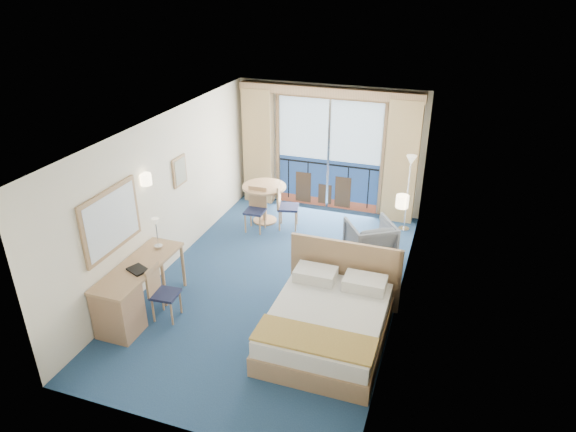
% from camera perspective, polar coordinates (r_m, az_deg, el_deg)
% --- Properties ---
extents(floor, '(6.50, 6.50, 0.00)m').
position_cam_1_polar(floor, '(8.78, -1.17, -7.32)').
color(floor, navy).
rests_on(floor, ground).
extents(room_walls, '(4.04, 6.54, 2.72)m').
position_cam_1_polar(room_walls, '(7.95, -1.29, 3.45)').
color(room_walls, white).
rests_on(room_walls, ground).
extents(balcony_door, '(2.36, 0.03, 2.52)m').
position_cam_1_polar(balcony_door, '(11.05, 4.48, 6.45)').
color(balcony_door, navy).
rests_on(balcony_door, room_walls).
extents(curtain_left, '(0.65, 0.22, 2.55)m').
position_cam_1_polar(curtain_left, '(11.34, -3.31, 7.70)').
color(curtain_left, tan).
rests_on(curtain_left, room_walls).
extents(curtain_right, '(0.65, 0.22, 2.55)m').
position_cam_1_polar(curtain_right, '(10.61, 12.49, 5.83)').
color(curtain_right, tan).
rests_on(curtain_right, room_walls).
extents(pelmet, '(3.80, 0.25, 0.18)m').
position_cam_1_polar(pelmet, '(10.55, 4.63, 13.62)').
color(pelmet, tan).
rests_on(pelmet, room_walls).
extents(mirror, '(0.05, 1.25, 0.95)m').
position_cam_1_polar(mirror, '(7.75, -19.04, -0.50)').
color(mirror, tan).
rests_on(mirror, room_walls).
extents(wall_print, '(0.04, 0.42, 0.52)m').
position_cam_1_polar(wall_print, '(9.20, -11.95, 4.90)').
color(wall_print, tan).
rests_on(wall_print, room_walls).
extents(sconce_left, '(0.18, 0.18, 0.18)m').
position_cam_1_polar(sconce_left, '(8.28, -15.51, 3.95)').
color(sconce_left, '#FFE5B2').
rests_on(sconce_left, room_walls).
extents(sconce_right, '(0.18, 0.18, 0.18)m').
position_cam_1_polar(sconce_right, '(7.39, 12.58, 1.60)').
color(sconce_right, '#FFE5B2').
rests_on(sconce_right, room_walls).
extents(bed, '(1.74, 2.06, 1.09)m').
position_cam_1_polar(bed, '(7.42, 4.49, -11.59)').
color(bed, tan).
rests_on(bed, ground).
extents(nightstand, '(0.40, 0.38, 0.52)m').
position_cam_1_polar(nightstand, '(8.51, 10.86, -6.94)').
color(nightstand, '#A07554').
rests_on(nightstand, ground).
extents(phone, '(0.18, 0.14, 0.08)m').
position_cam_1_polar(phone, '(8.40, 11.27, -5.09)').
color(phone, white).
rests_on(phone, nightstand).
extents(armchair, '(1.09, 1.09, 0.73)m').
position_cam_1_polar(armchair, '(9.42, 9.09, -2.64)').
color(armchair, '#474E57').
rests_on(armchair, ground).
extents(floor_lamp, '(0.22, 0.22, 1.58)m').
position_cam_1_polar(floor_lamp, '(10.23, 13.37, 4.51)').
color(floor_lamp, silver).
rests_on(floor_lamp, ground).
extents(desk, '(0.59, 1.71, 0.80)m').
position_cam_1_polar(desk, '(7.90, -17.84, -9.13)').
color(desk, tan).
rests_on(desk, ground).
extents(desk_chair, '(0.41, 0.40, 0.87)m').
position_cam_1_polar(desk_chair, '(7.95, -14.00, -7.93)').
color(desk_chair, '#1B2140').
rests_on(desk_chair, ground).
extents(folder, '(0.36, 0.32, 0.03)m').
position_cam_1_polar(folder, '(7.88, -16.35, -5.74)').
color(folder, black).
rests_on(folder, desk).
extents(desk_lamp, '(0.13, 0.13, 0.50)m').
position_cam_1_polar(desk_lamp, '(8.24, -14.46, -1.18)').
color(desk_lamp, silver).
rests_on(desk_lamp, desk).
extents(round_table, '(0.89, 0.89, 0.80)m').
position_cam_1_polar(round_table, '(10.55, -2.64, 2.41)').
color(round_table, tan).
rests_on(round_table, ground).
extents(table_chair_a, '(0.49, 0.49, 0.94)m').
position_cam_1_polar(table_chair_a, '(10.32, -0.42, 1.40)').
color(table_chair_a, '#1B2140').
rests_on(table_chair_a, ground).
extents(table_chair_b, '(0.39, 0.40, 0.89)m').
position_cam_1_polar(table_chair_b, '(10.29, -3.55, 1.08)').
color(table_chair_b, '#1B2140').
rests_on(table_chair_b, ground).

